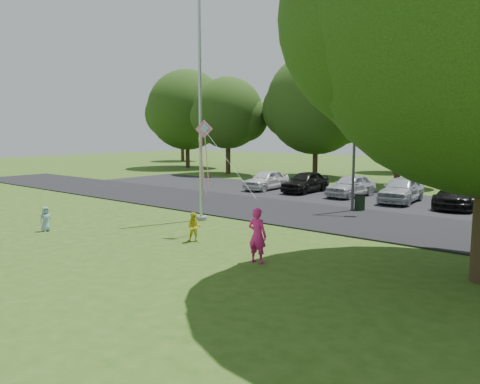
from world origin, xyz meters
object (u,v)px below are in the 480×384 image
Objects in this scene: woman at (257,235)px; child_blue at (46,219)px; trash_can at (360,202)px; child_yellow at (194,227)px; kite at (205,141)px; flagpole at (200,125)px; street_lamp at (361,128)px.

woman is 1.72× the size of child_blue.
trash_can is 0.51× the size of woman.
child_yellow reaches higher than child_blue.
woman reaches higher than child_blue.
kite reaches higher than child_blue.
woman is at bearing -32.45° from flagpole.
trash_can is 10.53m from woman.
flagpole is 6.01× the size of woman.
trash_can is 9.87m from child_yellow.
woman is 9.28m from child_blue.
child_blue is (-5.78, -2.42, -0.04)m from child_yellow.
child_yellow is 3.25m from kite.
child_yellow is at bearing -64.59° from child_blue.
flagpole is at bearing 93.13° from child_yellow.
flagpole is at bearing -26.52° from child_blue.
flagpole reaches higher than kite.
woman is at bearing -49.07° from child_yellow.
street_lamp reaches higher than woman.
child_blue is at bearing -146.52° from street_lamp.
flagpole reaches higher than child_yellow.
woman is 5.03m from kite.
child_blue is at bearing -172.49° from kite.
woman is 1.58× the size of child_yellow.
flagpole reaches higher than woman.
flagpole is 1.48× the size of street_lamp.
kite is at bearing -43.03° from flagpole.
flagpole is at bearing 110.66° from kite.
kite reaches higher than trash_can.
kite is (-2.29, -8.33, -0.52)m from street_lamp.
kite is at bearing -29.14° from woman.
child_blue is at bearing -121.77° from trash_can.
trash_can is at bearing 49.07° from kite.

